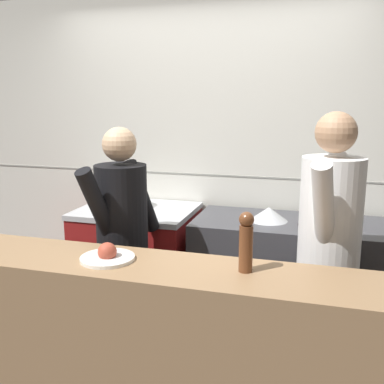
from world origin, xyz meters
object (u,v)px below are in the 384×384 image
at_px(pepper_mill, 246,241).
at_px(chef_head_cook, 123,239).
at_px(stock_pot, 126,196).
at_px(oven_range, 138,264).
at_px(plated_dish_main, 107,256).
at_px(chefs_knife, 320,227).
at_px(mixing_bowl_steel, 269,214).
at_px(chef_sous, 329,246).

xyz_separation_m(pepper_mill, chef_head_cook, (-0.87, 0.50, -0.23)).
xyz_separation_m(stock_pot, pepper_mill, (1.15, -1.19, 0.10)).
distance_m(oven_range, pepper_mill, 1.70).
bearing_deg(plated_dish_main, stock_pot, 110.25).
relative_size(stock_pot, plated_dish_main, 1.02).
xyz_separation_m(oven_range, pepper_mill, (1.05, -1.17, 0.65)).
relative_size(chefs_knife, pepper_mill, 1.24).
distance_m(mixing_bowl_steel, chef_head_cook, 1.07).
relative_size(plated_dish_main, chef_head_cook, 0.17).
bearing_deg(chef_sous, plated_dish_main, -140.05).
xyz_separation_m(mixing_bowl_steel, chefs_knife, (0.36, -0.10, -0.04)).
relative_size(stock_pot, chefs_knife, 0.78).
relative_size(stock_pot, chef_head_cook, 0.18).
distance_m(plated_dish_main, pepper_mill, 0.71).
height_order(stock_pot, pepper_mill, pepper_mill).
height_order(mixing_bowl_steel, plated_dish_main, plated_dish_main).
xyz_separation_m(stock_pot, chef_head_cook, (0.28, -0.69, -0.12)).
distance_m(chefs_knife, plated_dish_main, 1.51).
relative_size(oven_range, pepper_mill, 3.15).
bearing_deg(chef_head_cook, chef_sous, 20.30).
bearing_deg(chef_sous, oven_range, 168.27).
height_order(chef_head_cook, chef_sous, chef_sous).
bearing_deg(mixing_bowl_steel, chefs_knife, -15.16).
bearing_deg(mixing_bowl_steel, pepper_mill, -88.99).
bearing_deg(chef_head_cook, plated_dish_main, -54.02).
bearing_deg(mixing_bowl_steel, stock_pot, 177.81).
bearing_deg(plated_dish_main, chefs_knife, 46.52).
height_order(mixing_bowl_steel, chef_head_cook, chef_head_cook).
bearing_deg(plated_dish_main, chef_head_cook, 107.38).
xyz_separation_m(stock_pot, chefs_knife, (1.49, -0.14, -0.10)).
bearing_deg(stock_pot, chef_head_cook, -67.54).
height_order(oven_range, plated_dish_main, plated_dish_main).
bearing_deg(oven_range, pepper_mill, -47.90).
distance_m(chefs_knife, chef_sous, 0.51).
distance_m(mixing_bowl_steel, pepper_mill, 1.16).
bearing_deg(plated_dish_main, mixing_bowl_steel, 60.24).
bearing_deg(oven_range, chef_head_cook, -74.50).
bearing_deg(stock_pot, plated_dish_main, -69.75).
xyz_separation_m(oven_range, chef_head_cook, (0.18, -0.66, 0.43)).
height_order(stock_pot, chef_sous, chef_sous).
bearing_deg(plated_dish_main, oven_range, 106.36).
bearing_deg(chefs_knife, oven_range, 175.23).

